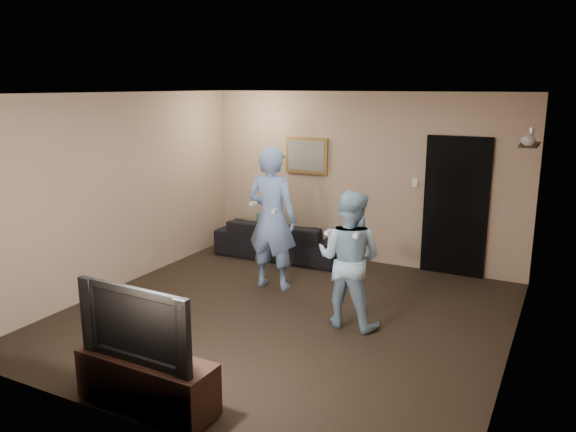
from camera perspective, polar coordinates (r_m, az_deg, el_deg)
The scene contains 19 objects.
ground at distance 6.81m, azimuth -0.33°, elevation -10.08°, with size 5.00×5.00×0.00m, color black.
ceiling at distance 6.26m, azimuth -0.36°, elevation 12.36°, with size 5.00×5.00×0.04m, color silver.
wall_back at distance 8.66m, azimuth 7.36°, elevation 3.83°, with size 5.00×0.04×2.60m, color tan.
wall_front at distance 4.43m, azimuth -15.59°, elevation -5.59°, with size 5.00×0.04×2.60m, color tan.
wall_left at distance 7.87m, azimuth -16.72°, elevation 2.44°, with size 0.04×5.00×2.60m, color tan.
wall_right at distance 5.73m, azimuth 22.41°, elevation -1.87°, with size 0.04×5.00×2.60m, color tan.
sofa at distance 8.95m, azimuth -0.69°, elevation -2.33°, with size 2.04×0.80×0.60m, color black.
throw_pillow at distance 9.00m, azimuth -1.84°, elevation -1.05°, with size 0.42×0.13×0.42m, color #1B5240.
painting_frame at distance 8.94m, azimuth 1.91°, elevation 6.17°, with size 0.72×0.05×0.57m, color olive.
painting_canvas at distance 8.92m, azimuth 1.84°, elevation 6.15°, with size 0.62×0.01×0.47m, color slate.
doorway at distance 8.32m, azimuth 16.65°, elevation 0.89°, with size 0.90×0.06×2.00m, color black.
light_switch at distance 8.39m, azimuth 12.77°, elevation 3.32°, with size 0.08×0.02×0.12m, color silver.
wall_shelf at distance 7.39m, azimuth 23.35°, elevation 6.68°, with size 0.20×0.60×0.03m, color black.
shelf_vase at distance 7.12m, azimuth 23.25°, elevation 7.29°, with size 0.16×0.16×0.17m, color #AAA9AE.
shelf_figurine at distance 7.51m, azimuth 23.49°, elevation 7.56°, with size 0.06×0.06×0.18m, color silver.
tv_console at distance 5.08m, azimuth -14.12°, elevation -15.97°, with size 1.25×0.40×0.45m, color black.
television at distance 4.84m, azimuth -14.49°, elevation -10.25°, with size 1.13×0.15×0.65m, color black.
wii_player_left at distance 7.46m, azimuth -1.63°, elevation -0.24°, with size 0.72×0.53×1.92m.
wii_player_right at distance 6.34m, azimuth 6.22°, elevation -4.38°, with size 0.77×0.60×1.57m.
Camera 1 is at (2.90, -5.54, 2.69)m, focal length 35.00 mm.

